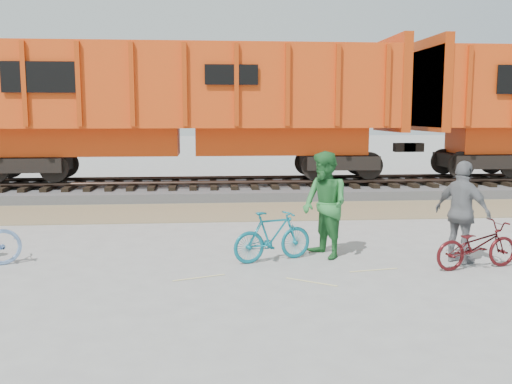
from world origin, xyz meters
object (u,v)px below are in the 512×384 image
(bicycle_teal, at_px, (273,236))
(person_woman, at_px, (462,212))
(bicycle_maroon, at_px, (477,245))
(person_man, at_px, (325,205))
(hopper_car_center, at_px, (187,104))

(bicycle_teal, distance_m, person_woman, 3.43)
(bicycle_maroon, bearing_deg, person_woman, 2.71)
(bicycle_teal, height_order, person_woman, person_woman)
(bicycle_maroon, relative_size, person_man, 0.80)
(person_woman, bearing_deg, person_man, 43.32)
(bicycle_teal, height_order, person_man, person_man)
(hopper_car_center, relative_size, bicycle_maroon, 8.80)
(bicycle_maroon, distance_m, person_man, 2.74)
(hopper_car_center, xyz_separation_m, person_woman, (5.20, -9.23, -2.08))
(person_woman, bearing_deg, hopper_car_center, -2.81)
(person_man, bearing_deg, bicycle_teal, -101.57)
(hopper_car_center, xyz_separation_m, bicycle_maroon, (5.30, -9.63, -2.59))
(person_man, distance_m, person_woman, 2.45)
(hopper_car_center, height_order, person_woman, hopper_car_center)
(person_man, bearing_deg, hopper_car_center, 175.28)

